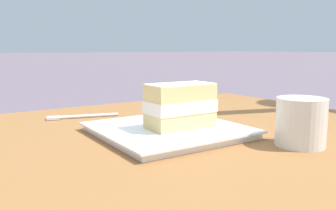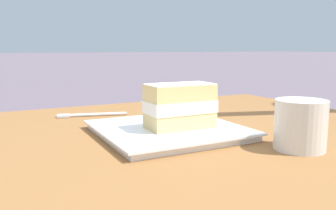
# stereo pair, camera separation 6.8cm
# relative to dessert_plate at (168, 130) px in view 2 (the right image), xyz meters

# --- Properties ---
(dessert_plate) EXTENTS (0.27, 0.27, 0.02)m
(dessert_plate) POSITION_rel_dessert_plate_xyz_m (0.00, 0.00, 0.00)
(dessert_plate) COLOR white
(dessert_plate) RESTS_ON patio_table
(cake_slice) EXTENTS (0.13, 0.08, 0.09)m
(cake_slice) POSITION_rel_dessert_plate_xyz_m (-0.02, 0.02, 0.05)
(cake_slice) COLOR #E0C17A
(cake_slice) RESTS_ON dessert_plate
(dessert_fork) EXTENTS (0.17, 0.06, 0.01)m
(dessert_fork) POSITION_rel_dessert_plate_xyz_m (0.09, -0.26, -0.00)
(dessert_fork) COLOR silver
(dessert_fork) RESTS_ON patio_table
(coffee_cup) EXTENTS (0.08, 0.08, 0.08)m
(coffee_cup) POSITION_rel_dessert_plate_xyz_m (-0.15, 0.19, 0.04)
(coffee_cup) COLOR silver
(coffee_cup) RESTS_ON patio_table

